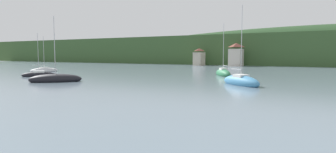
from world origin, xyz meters
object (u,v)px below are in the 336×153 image
(shore_building_west, at_px, (199,57))
(sailboat_far_3, at_px, (241,82))
(sailboat_far_10, at_px, (223,73))
(sailboat_mid_6, at_px, (56,79))
(sailboat_mid_2, at_px, (39,75))
(sailboat_far_8, at_px, (44,70))
(shore_building_westcentral, at_px, (236,55))

(shore_building_west, bearing_deg, sailboat_far_3, -62.53)
(sailboat_far_3, xyz_separation_m, sailboat_far_10, (-7.80, 15.97, -0.01))
(shore_building_west, relative_size, sailboat_mid_6, 0.62)
(sailboat_far_3, height_order, sailboat_mid_6, sailboat_far_3)
(sailboat_mid_2, bearing_deg, sailboat_far_10, 155.19)
(sailboat_far_8, bearing_deg, sailboat_mid_6, -113.99)
(shore_building_westcentral, height_order, sailboat_mid_2, sailboat_mid_2)
(sailboat_far_10, bearing_deg, sailboat_far_3, 172.18)
(sailboat_mid_6, height_order, sailboat_far_10, sailboat_far_10)
(shore_building_westcentral, xyz_separation_m, sailboat_mid_6, (-8.61, -73.48, -3.72))
(shore_building_westcentral, xyz_separation_m, sailboat_far_3, (18.49, -63.90, -3.63))
(sailboat_far_3, distance_m, sailboat_far_8, 51.03)
(shore_building_westcentral, bearing_deg, sailboat_far_10, -77.43)
(shore_building_westcentral, bearing_deg, shore_building_west, -179.43)
(shore_building_west, xyz_separation_m, sailboat_mid_2, (-6.00, -67.43, -2.90))
(shore_building_westcentral, bearing_deg, sailboat_far_3, -73.86)
(shore_building_westcentral, xyz_separation_m, sailboat_mid_2, (-20.65, -67.57, -3.78))
(sailboat_far_3, relative_size, sailboat_far_10, 1.06)
(shore_building_west, distance_m, sailboat_mid_2, 67.76)
(shore_building_westcentral, distance_m, sailboat_mid_6, 74.08)
(sailboat_far_3, relative_size, sailboat_mid_6, 1.09)
(sailboat_mid_2, relative_size, sailboat_mid_6, 0.82)
(shore_building_westcentral, bearing_deg, sailboat_mid_6, -96.68)
(shore_building_westcentral, relative_size, sailboat_mid_2, 0.96)
(sailboat_mid_2, relative_size, sailboat_far_10, 0.79)
(sailboat_far_10, bearing_deg, shore_building_west, -5.92)
(sailboat_far_8, bearing_deg, shore_building_westcentral, -19.01)
(sailboat_mid_2, xyz_separation_m, sailboat_far_8, (-11.49, 10.07, 0.02))
(sailboat_far_10, bearing_deg, shore_building_westcentral, -21.28)
(sailboat_far_3, xyz_separation_m, sailboat_far_8, (-50.62, 6.39, -0.12))
(sailboat_far_3, height_order, sailboat_far_10, sailboat_far_3)
(shore_building_west, distance_m, shore_building_westcentral, 14.67)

